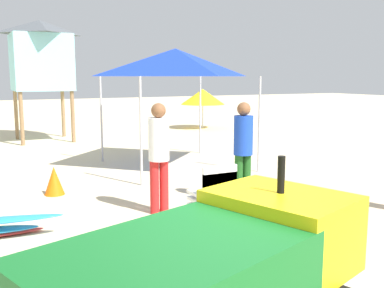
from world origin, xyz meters
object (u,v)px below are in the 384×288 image
lifeguard_near_right (159,150)px  popup_canopy (175,63)px  stacked_plastic_chairs (215,196)px  utility_cart (213,273)px  traffic_cone_far (54,181)px  lifeguard_tower (41,55)px  beach_umbrella_left (203,97)px  lifeguard_far_right (243,145)px

lifeguard_near_right → popup_canopy: size_ratio=0.61×
stacked_plastic_chairs → popup_canopy: 5.28m
utility_cart → traffic_cone_far: 5.67m
stacked_plastic_chairs → traffic_cone_far: 3.64m
lifeguard_tower → stacked_plastic_chairs: bearing=-87.5°
lifeguard_tower → beach_umbrella_left: lifeguard_tower is taller
utility_cart → lifeguard_tower: size_ratio=0.71×
lifeguard_far_right → beach_umbrella_left: (4.58, 9.93, 0.32)m
popup_canopy → lifeguard_far_right: bearing=-95.2°
beach_umbrella_left → traffic_cone_far: (-7.34, -7.96, -1.05)m
utility_cart → lifeguard_far_right: bearing=54.0°
utility_cart → lifeguard_tower: 13.07m
lifeguard_near_right → traffic_cone_far: size_ratio=3.35×
popup_canopy → stacked_plastic_chairs: bearing=-109.1°
lifeguard_far_right → traffic_cone_far: lifeguard_far_right is taller
lifeguard_far_right → traffic_cone_far: bearing=144.4°
beach_umbrella_left → stacked_plastic_chairs: bearing=-117.6°
lifeguard_far_right → beach_umbrella_left: bearing=65.2°
lifeguard_tower → beach_umbrella_left: size_ratio=2.18×
beach_umbrella_left → lifeguard_tower: bearing=-173.6°
stacked_plastic_chairs → beach_umbrella_left: size_ratio=0.57×
lifeguard_far_right → lifeguard_tower: lifeguard_tower is taller
lifeguard_far_right → popup_canopy: (0.30, 3.32, 1.46)m
stacked_plastic_chairs → lifeguard_far_right: size_ratio=0.60×
utility_cart → beach_umbrella_left: beach_umbrella_left is taller
lifeguard_near_right → beach_umbrella_left: 11.55m
lifeguard_far_right → lifeguard_near_right: bearing=176.1°
utility_cart → lifeguard_far_right: size_ratio=1.64×
lifeguard_far_right → lifeguard_tower: 9.56m
lifeguard_near_right → beach_umbrella_left: (6.07, 9.83, 0.31)m
popup_canopy → lifeguard_near_right: bearing=-119.0°
utility_cart → stacked_plastic_chairs: utility_cart is taller
utility_cart → beach_umbrella_left: 15.42m
lifeguard_tower → traffic_cone_far: lifeguard_tower is taller
lifeguard_tower → beach_umbrella_left: bearing=6.4°
lifeguard_near_right → utility_cart: bearing=-107.4°
lifeguard_near_right → lifeguard_tower: bearing=91.9°
beach_umbrella_left → traffic_cone_far: 10.88m
utility_cart → popup_canopy: size_ratio=0.99×
stacked_plastic_chairs → lifeguard_far_right: bearing=45.8°
traffic_cone_far → lifeguard_far_right: bearing=-35.6°
lifeguard_tower → popup_canopy: bearing=-70.5°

